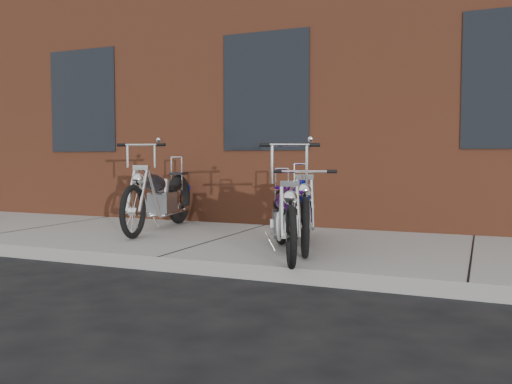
% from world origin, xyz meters
% --- Properties ---
extents(ground, '(120.00, 120.00, 0.00)m').
position_xyz_m(ground, '(0.00, 0.00, 0.00)').
color(ground, black).
rests_on(ground, ground).
extents(sidewalk, '(22.00, 3.00, 0.15)m').
position_xyz_m(sidewalk, '(0.00, 1.50, 0.07)').
color(sidewalk, gray).
rests_on(sidewalk, ground).
extents(building_brick, '(22.00, 10.00, 8.00)m').
position_xyz_m(building_brick, '(0.00, 8.00, 4.00)').
color(building_brick, brown).
rests_on(building_brick, ground).
extents(chopper_purple, '(0.93, 1.94, 1.17)m').
position_xyz_m(chopper_purple, '(1.17, 0.67, 0.53)').
color(chopper_purple, black).
rests_on(chopper_purple, sidewalk).
extents(chopper_blue, '(0.89, 2.10, 0.96)m').
position_xyz_m(chopper_blue, '(1.14, 1.31, 0.55)').
color(chopper_blue, black).
rests_on(chopper_blue, sidewalk).
extents(chopper_third, '(0.70, 2.39, 1.22)m').
position_xyz_m(chopper_third, '(-1.19, 1.89, 0.58)').
color(chopper_third, black).
rests_on(chopper_third, sidewalk).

